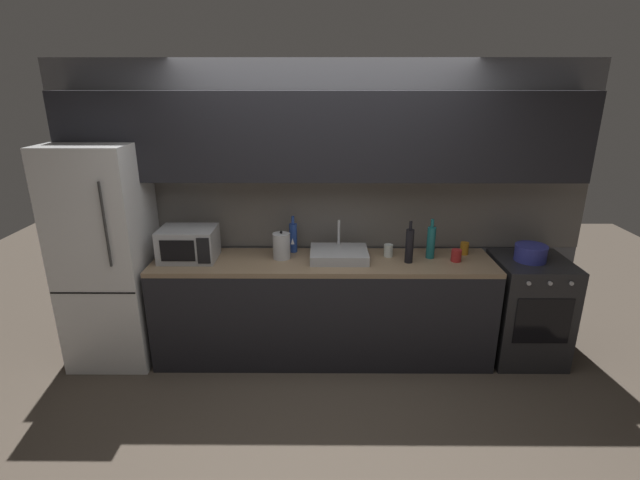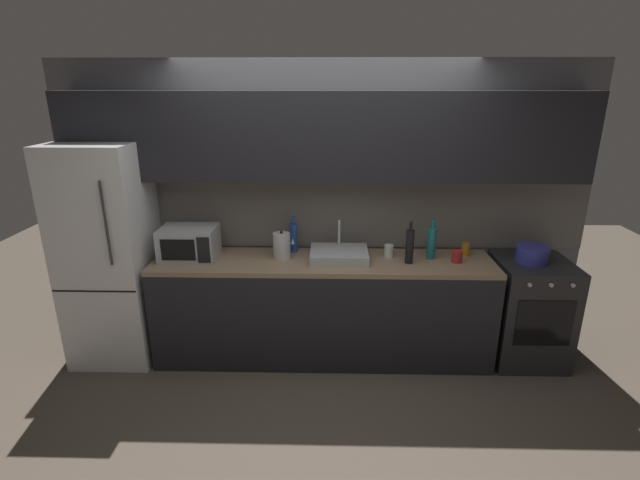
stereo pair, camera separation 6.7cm
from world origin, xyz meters
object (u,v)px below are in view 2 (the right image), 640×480
at_px(microwave, 189,243).
at_px(wine_bottle_dark, 410,246).
at_px(cooking_pot, 532,254).
at_px(wine_bottle_teal, 432,243).
at_px(mug_amber, 465,249).
at_px(oven_range, 528,311).
at_px(mug_clear, 389,251).
at_px(refrigerator, 110,254).
at_px(mug_red, 457,256).
at_px(wine_bottle_blue, 294,237).
at_px(kettle, 282,246).

relative_size(microwave, wine_bottle_dark, 1.31).
bearing_deg(microwave, cooking_pot, -0.37).
relative_size(wine_bottle_teal, mug_amber, 3.16).
distance_m(oven_range, mug_clear, 1.31).
relative_size(refrigerator, mug_clear, 17.55).
distance_m(wine_bottle_teal, mug_red, 0.23).
bearing_deg(wine_bottle_teal, wine_bottle_blue, 172.93).
height_order(refrigerator, microwave, refrigerator).
bearing_deg(wine_bottle_teal, mug_amber, 15.33).
relative_size(microwave, mug_amber, 4.28).
xyz_separation_m(oven_range, wine_bottle_dark, (-1.06, -0.04, 0.60)).
bearing_deg(wine_bottle_dark, wine_bottle_teal, 28.33).
bearing_deg(wine_bottle_blue, wine_bottle_dark, -14.63).
height_order(mug_clear, cooking_pot, cooking_pot).
bearing_deg(wine_bottle_blue, mug_amber, -2.27).
relative_size(wine_bottle_teal, cooking_pot, 1.30).
relative_size(refrigerator, kettle, 7.72).
xyz_separation_m(microwave, mug_clear, (1.68, 0.07, -0.08)).
relative_size(wine_bottle_teal, mug_red, 3.40).
bearing_deg(mug_amber, wine_bottle_blue, 177.73).
height_order(wine_bottle_teal, mug_red, wine_bottle_teal).
bearing_deg(wine_bottle_blue, refrigerator, -172.38).
xyz_separation_m(oven_range, wine_bottle_teal, (-0.86, 0.06, 0.59)).
bearing_deg(kettle, mug_red, -2.45).
bearing_deg(mug_clear, wine_bottle_teal, -4.85).
bearing_deg(cooking_pot, wine_bottle_teal, 175.70).
distance_m(oven_range, mug_red, 0.83).
bearing_deg(mug_clear, cooking_pot, -4.46).
distance_m(microwave, kettle, 0.77).
xyz_separation_m(wine_bottle_blue, wine_bottle_dark, (0.97, -0.25, 0.01)).
relative_size(wine_bottle_blue, cooking_pot, 1.24).
height_order(refrigerator, wine_bottle_teal, refrigerator).
bearing_deg(mug_amber, mug_red, -124.55).
distance_m(mug_red, cooking_pot, 0.62).
xyz_separation_m(kettle, mug_red, (1.45, -0.06, -0.06)).
distance_m(wine_bottle_blue, mug_red, 1.38).
bearing_deg(oven_range, cooking_pot, 177.99).
relative_size(oven_range, wine_bottle_blue, 2.78).
bearing_deg(oven_range, wine_bottle_teal, 175.81).
bearing_deg(cooking_pot, oven_range, -2.01).
height_order(oven_range, cooking_pot, cooking_pot).
relative_size(refrigerator, microwave, 4.06).
bearing_deg(mug_clear, mug_red, -11.37).
distance_m(wine_bottle_dark, mug_red, 0.41).
bearing_deg(wine_bottle_dark, kettle, 175.15).
relative_size(mug_red, cooking_pot, 0.38).
bearing_deg(mug_amber, wine_bottle_teal, -164.67).
bearing_deg(wine_bottle_dark, wine_bottle_blue, 165.37).
bearing_deg(mug_clear, wine_bottle_dark, -42.61).
relative_size(kettle, cooking_pot, 0.93).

